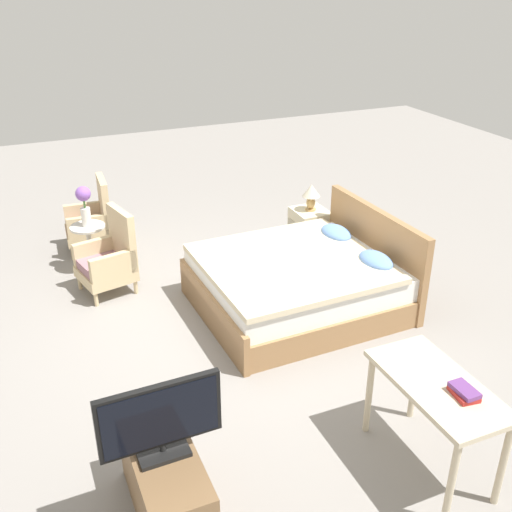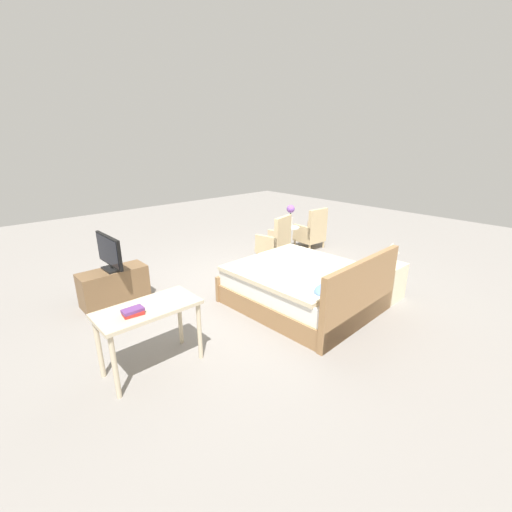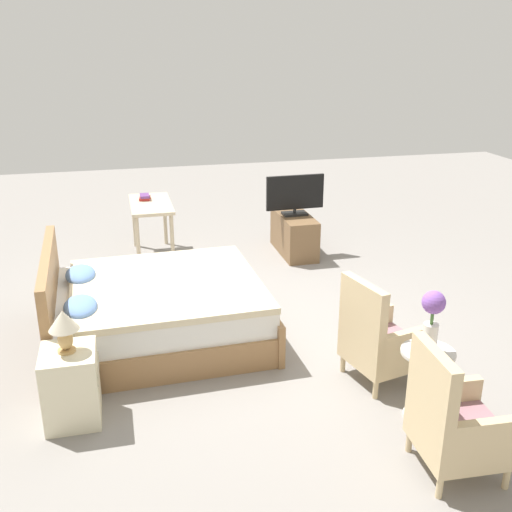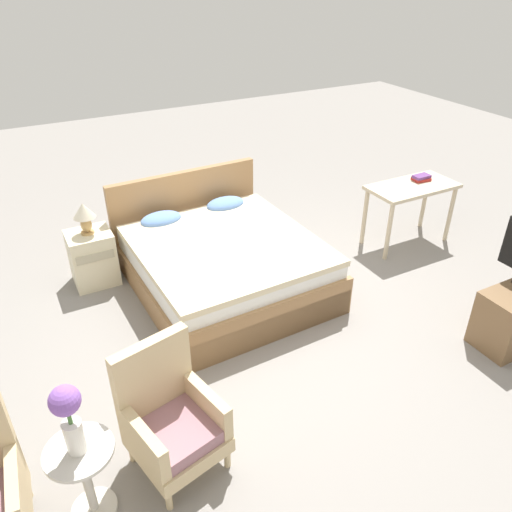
{
  "view_description": "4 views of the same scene",
  "coord_description": "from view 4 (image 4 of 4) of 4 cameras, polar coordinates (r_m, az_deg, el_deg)",
  "views": [
    {
      "loc": [
        4.77,
        -1.66,
        3.28
      ],
      "look_at": [
        0.17,
        0.3,
        0.83
      ],
      "focal_mm": 42.0,
      "sensor_mm": 36.0,
      "label": 1
    },
    {
      "loc": [
        3.56,
        3.84,
        2.37
      ],
      "look_at": [
        0.07,
        0.01,
        0.59
      ],
      "focal_mm": 24.0,
      "sensor_mm": 36.0,
      "label": 2
    },
    {
      "loc": [
        -5.3,
        1.18,
        2.74
      ],
      "look_at": [
        -0.06,
        -0.08,
        0.76
      ],
      "focal_mm": 42.0,
      "sensor_mm": 36.0,
      "label": 3
    },
    {
      "loc": [
        -1.8,
        -3.07,
        2.96
      ],
      "look_at": [
        0.01,
        0.34,
        0.64
      ],
      "focal_mm": 35.0,
      "sensor_mm": 36.0,
      "label": 4
    }
  ],
  "objects": [
    {
      "name": "bed",
      "position": [
        5.09,
        -3.95,
        -0.59
      ],
      "size": [
        1.78,
        2.03,
        0.96
      ],
      "color": "#997047",
      "rests_on": "ground_plane"
    },
    {
      "name": "vanity_desk",
      "position": [
        6.04,
        17.34,
        6.8
      ],
      "size": [
        1.04,
        0.52,
        0.73
      ],
      "color": "beige",
      "rests_on": "ground_plane"
    },
    {
      "name": "ground_plane",
      "position": [
        4.63,
        1.9,
        -8.79
      ],
      "size": [
        16.0,
        16.0,
        0.0
      ],
      "primitive_type": "plane",
      "color": "gray"
    },
    {
      "name": "table_lamp",
      "position": [
        5.2,
        -19.05,
        4.55
      ],
      "size": [
        0.22,
        0.22,
        0.33
      ],
      "color": "tan",
      "rests_on": "nightstand"
    },
    {
      "name": "flower_vase",
      "position": [
        2.97,
        -20.66,
        -16.52
      ],
      "size": [
        0.17,
        0.17,
        0.48
      ],
      "color": "silver",
      "rests_on": "side_table"
    },
    {
      "name": "nightstand",
      "position": [
        5.43,
        -18.16,
        -0.2
      ],
      "size": [
        0.44,
        0.41,
        0.58
      ],
      "color": "beige",
      "rests_on": "ground_plane"
    },
    {
      "name": "book_stack",
      "position": [
        6.15,
        18.37,
        8.48
      ],
      "size": [
        0.21,
        0.16,
        0.07
      ],
      "color": "#AD2823",
      "rests_on": "vanity_desk"
    },
    {
      "name": "armchair_by_window_right",
      "position": [
        3.46,
        -9.71,
        -17.92
      ],
      "size": [
        0.65,
        0.65,
        0.92
      ],
      "color": "#CCB284",
      "rests_on": "ground_plane"
    },
    {
      "name": "side_table",
      "position": [
        3.35,
        -18.96,
        -22.43
      ],
      "size": [
        0.4,
        0.4,
        0.57
      ],
      "color": "beige",
      "rests_on": "ground_plane"
    }
  ]
}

